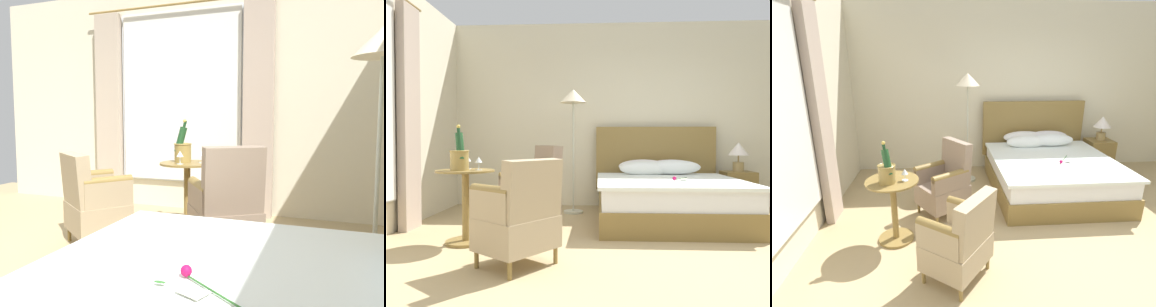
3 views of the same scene
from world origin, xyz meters
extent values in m
plane|color=tan|center=(0.00, 0.00, 0.00)|extent=(7.47, 7.47, 0.00)
cube|color=beige|center=(0.00, 2.84, 1.45)|extent=(6.09, 0.12, 2.91)
cube|color=#B7A191|center=(-2.89, 1.03, 1.30)|extent=(0.10, 0.36, 2.60)
cube|color=olive|center=(0.20, 1.61, 0.14)|extent=(1.74, 1.99, 0.29)
cube|color=white|center=(0.20, 1.61, 0.40)|extent=(1.69, 1.93, 0.23)
cube|color=white|center=(0.20, 1.55, 0.53)|extent=(1.78, 1.87, 0.04)
cube|color=olive|center=(0.20, 2.65, 0.77)|extent=(1.83, 0.08, 0.97)
ellipsoid|color=white|center=(-0.01, 2.45, 0.66)|extent=(0.73, 0.23, 0.22)
ellipsoid|color=white|center=(0.41, 2.45, 0.66)|extent=(0.74, 0.24, 0.21)
ellipsoid|color=white|center=(-0.01, 2.20, 0.64)|extent=(0.74, 0.25, 0.22)
ellipsoid|color=white|center=(0.41, 2.20, 0.66)|extent=(0.74, 0.24, 0.22)
cylinder|color=#2D6628|center=(0.34, 1.48, 0.57)|extent=(0.22, 0.32, 0.01)
sphere|color=#B20F4C|center=(0.23, 1.32, 0.58)|extent=(0.05, 0.05, 0.05)
ellipsoid|color=#33702D|center=(0.34, 1.26, 0.57)|extent=(0.02, 0.05, 0.01)
cube|color=white|center=(0.36, 1.40, 0.57)|extent=(0.11, 0.13, 0.00)
cube|color=olive|center=(1.37, 2.38, 0.29)|extent=(0.44, 0.39, 0.59)
sphere|color=tan|center=(1.60, 2.38, 0.42)|extent=(0.02, 0.02, 0.02)
cylinder|color=#967D4B|center=(1.37, 2.38, 0.66)|extent=(0.16, 0.16, 0.14)
cylinder|color=olive|center=(1.37, 2.38, 0.78)|extent=(0.02, 0.02, 0.10)
cone|color=silver|center=(1.37, 2.38, 0.92)|extent=(0.30, 0.30, 0.19)
cylinder|color=#B6B7A3|center=(-1.04, 2.15, 0.01)|extent=(0.28, 0.28, 0.03)
cylinder|color=#B6B7A3|center=(-1.04, 2.15, 0.81)|extent=(0.03, 0.03, 1.56)
cone|color=beige|center=(-1.04, 2.15, 1.68)|extent=(0.38, 0.38, 0.19)
cylinder|color=olive|center=(-2.01, 0.46, 0.01)|extent=(0.40, 0.40, 0.03)
cylinder|color=olive|center=(-2.01, 0.46, 0.36)|extent=(0.07, 0.07, 0.72)
cylinder|color=olive|center=(-2.01, 0.46, 0.73)|extent=(0.58, 0.58, 0.02)
cylinder|color=olive|center=(-2.05, 0.40, 0.83)|extent=(0.18, 0.18, 0.19)
torus|color=olive|center=(-2.05, 0.40, 0.93)|extent=(0.19, 0.19, 0.02)
cylinder|color=white|center=(-2.05, 0.40, 0.91)|extent=(0.16, 0.16, 0.03)
cylinder|color=#1E4723|center=(-2.04, 0.38, 0.98)|extent=(0.12, 0.13, 0.28)
cylinder|color=#193D1E|center=(-2.06, 0.41, 1.14)|extent=(0.04, 0.05, 0.08)
sphere|color=gold|center=(-2.06, 0.41, 1.17)|extent=(0.04, 0.04, 0.04)
cylinder|color=white|center=(-1.87, 0.44, 0.74)|extent=(0.07, 0.07, 0.01)
cylinder|color=white|center=(-1.87, 0.44, 0.78)|extent=(0.01, 0.01, 0.07)
cone|color=white|center=(-1.87, 0.44, 0.84)|extent=(0.07, 0.07, 0.06)
cylinder|color=white|center=(-2.04, 0.61, 0.74)|extent=(0.07, 0.07, 0.01)
cylinder|color=white|center=(-2.04, 0.61, 0.78)|extent=(0.01, 0.01, 0.07)
cone|color=white|center=(-2.04, 0.61, 0.84)|extent=(0.07, 0.07, 0.06)
cylinder|color=olive|center=(-1.79, 1.06, 0.07)|extent=(0.04, 0.04, 0.15)
cylinder|color=olive|center=(-1.54, 0.69, 0.07)|extent=(0.04, 0.04, 0.15)
cylinder|color=olive|center=(-1.40, 1.33, 0.07)|extent=(0.04, 0.04, 0.15)
cylinder|color=olive|center=(-1.15, 0.96, 0.07)|extent=(0.04, 0.04, 0.15)
cube|color=gray|center=(-1.47, 1.01, 0.29)|extent=(0.76, 0.75, 0.28)
cube|color=gray|center=(-1.28, 1.14, 0.70)|extent=(0.41, 0.50, 0.56)
cube|color=gray|center=(-1.61, 1.18, 0.53)|extent=(0.48, 0.36, 0.20)
cylinder|color=olive|center=(-1.61, 1.18, 0.63)|extent=(0.48, 0.36, 0.09)
cube|color=gray|center=(-1.37, 0.82, 0.53)|extent=(0.48, 0.36, 0.20)
cylinder|color=olive|center=(-1.37, 0.82, 0.63)|extent=(0.48, 0.36, 0.09)
cylinder|color=olive|center=(-1.37, 0.12, 0.07)|extent=(0.04, 0.04, 0.14)
cylinder|color=olive|center=(-1.66, -0.27, 0.07)|extent=(0.04, 0.04, 0.14)
cylinder|color=olive|center=(-1.04, -0.12, 0.07)|extent=(0.04, 0.04, 0.14)
cylinder|color=olive|center=(-1.33, -0.52, 0.07)|extent=(0.04, 0.04, 0.14)
cube|color=tan|center=(-1.35, -0.20, 0.27)|extent=(0.73, 0.75, 0.26)
cube|color=tan|center=(-1.19, -0.31, 0.64)|extent=(0.45, 0.53, 0.48)
cube|color=tan|center=(-1.23, 0.01, 0.52)|extent=(0.42, 0.34, 0.23)
cylinder|color=olive|center=(-1.23, 0.01, 0.64)|extent=(0.42, 0.34, 0.09)
cube|color=tan|center=(-1.51, -0.38, 0.52)|extent=(0.42, 0.34, 0.23)
cylinder|color=olive|center=(-1.51, -0.38, 0.64)|extent=(0.42, 0.34, 0.09)
camera|label=1|loc=(1.60, 1.86, 1.20)|focal=35.00mm
camera|label=2|loc=(-0.68, -3.21, 1.01)|focal=35.00mm
camera|label=3|loc=(-1.47, -2.58, 2.02)|focal=28.00mm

